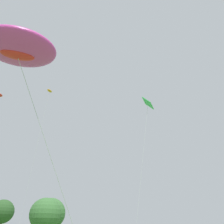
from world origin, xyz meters
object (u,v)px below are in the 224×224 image
small_kite_bird_shape (49,94)px  tree_shrub_far (50,214)px  big_show_kite (12,47)px  tree_broad_distant (45,214)px  small_kite_streamer_purple (148,107)px  tree_oak_left (2,212)px

small_kite_bird_shape → tree_shrub_far: size_ratio=1.77×
small_kite_bird_shape → big_show_kite: bearing=23.4°
small_kite_bird_shape → tree_broad_distant: bearing=-153.9°
small_kite_bird_shape → small_kite_streamer_purple: bearing=64.7°
small_kite_bird_shape → tree_broad_distant: small_kite_bird_shape is taller
small_kite_bird_shape → tree_shrub_far: small_kite_bird_shape is taller
small_kite_streamer_purple → tree_shrub_far: bearing=143.4°
tree_shrub_far → small_kite_bird_shape: bearing=-115.6°
small_kite_bird_shape → tree_shrub_far: bearing=-155.3°
tree_shrub_far → tree_broad_distant: size_ratio=1.06×
big_show_kite → small_kite_bird_shape: (8.46, 16.60, 7.58)m
tree_oak_left → small_kite_streamer_purple: bearing=-89.6°
big_show_kite → small_kite_streamer_purple: bearing=28.0°
small_kite_bird_shape → tree_shrub_far: (18.51, 38.56, -11.55)m
tree_broad_distant → small_kite_bird_shape: bearing=-114.2°
small_kite_streamer_purple → tree_shrub_far: size_ratio=1.18×
big_show_kite → small_kite_streamer_purple: small_kite_streamer_purple is taller
big_show_kite → tree_shrub_far: big_show_kite is taller
small_kite_bird_shape → small_kite_streamer_purple: 16.03m
small_kite_streamer_purple → tree_broad_distant: small_kite_streamer_purple is taller
tree_shrub_far → small_kite_streamer_purple: bearing=-105.8°
tree_broad_distant → big_show_kite: bearing=-115.1°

